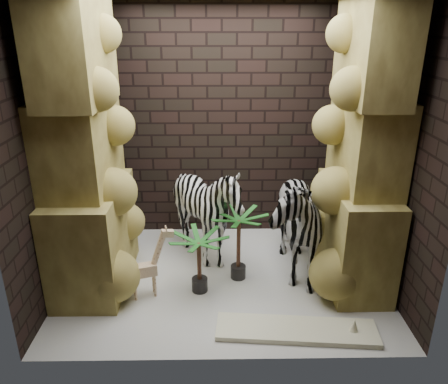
{
  "coord_description": "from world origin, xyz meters",
  "views": [
    {
      "loc": [
        -0.06,
        -4.18,
        2.71
      ],
      "look_at": [
        0.01,
        0.15,
        0.99
      ],
      "focal_mm": 34.71,
      "sensor_mm": 36.0,
      "label": 1
    }
  ],
  "objects_px": {
    "palm_back": "(199,263)",
    "giraffe_toy": "(143,263)",
    "zebra_left": "(207,216)",
    "surfboard": "(296,330)",
    "palm_front": "(239,246)",
    "zebra_right": "(288,209)"
  },
  "relations": [
    {
      "from": "palm_front",
      "to": "surfboard",
      "type": "xyz_separation_m",
      "value": [
        0.5,
        -0.94,
        -0.38
      ]
    },
    {
      "from": "zebra_right",
      "to": "palm_front",
      "type": "xyz_separation_m",
      "value": [
        -0.55,
        -0.17,
        -0.36
      ]
    },
    {
      "from": "surfboard",
      "to": "palm_front",
      "type": "bearing_deg",
      "value": 123.14
    },
    {
      "from": "surfboard",
      "to": "giraffe_toy",
      "type": "bearing_deg",
      "value": 163.24
    },
    {
      "from": "zebra_right",
      "to": "giraffe_toy",
      "type": "xyz_separation_m",
      "value": [
        -1.55,
        -0.51,
        -0.37
      ]
    },
    {
      "from": "giraffe_toy",
      "to": "palm_back",
      "type": "height_order",
      "value": "giraffe_toy"
    },
    {
      "from": "giraffe_toy",
      "to": "palm_back",
      "type": "bearing_deg",
      "value": -9.33
    },
    {
      "from": "palm_front",
      "to": "palm_back",
      "type": "xyz_separation_m",
      "value": [
        -0.42,
        -0.25,
        -0.07
      ]
    },
    {
      "from": "zebra_left",
      "to": "palm_back",
      "type": "height_order",
      "value": "zebra_left"
    },
    {
      "from": "palm_back",
      "to": "palm_front",
      "type": "bearing_deg",
      "value": 30.31
    },
    {
      "from": "giraffe_toy",
      "to": "palm_back",
      "type": "relative_size",
      "value": 1.18
    },
    {
      "from": "giraffe_toy",
      "to": "surfboard",
      "type": "height_order",
      "value": "giraffe_toy"
    },
    {
      "from": "zebra_left",
      "to": "surfboard",
      "type": "height_order",
      "value": "zebra_left"
    },
    {
      "from": "giraffe_toy",
      "to": "surfboard",
      "type": "xyz_separation_m",
      "value": [
        1.5,
        -0.6,
        -0.37
      ]
    },
    {
      "from": "palm_back",
      "to": "surfboard",
      "type": "xyz_separation_m",
      "value": [
        0.93,
        -0.69,
        -0.31
      ]
    },
    {
      "from": "palm_front",
      "to": "zebra_right",
      "type": "bearing_deg",
      "value": 16.96
    },
    {
      "from": "giraffe_toy",
      "to": "palm_front",
      "type": "distance_m",
      "value": 1.05
    },
    {
      "from": "palm_back",
      "to": "surfboard",
      "type": "distance_m",
      "value": 1.2
    },
    {
      "from": "giraffe_toy",
      "to": "palm_front",
      "type": "relative_size",
      "value": 0.98
    },
    {
      "from": "palm_back",
      "to": "giraffe_toy",
      "type": "bearing_deg",
      "value": -171.1
    },
    {
      "from": "surfboard",
      "to": "zebra_right",
      "type": "bearing_deg",
      "value": 92.37
    },
    {
      "from": "zebra_right",
      "to": "zebra_left",
      "type": "bearing_deg",
      "value": 162.81
    }
  ]
}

